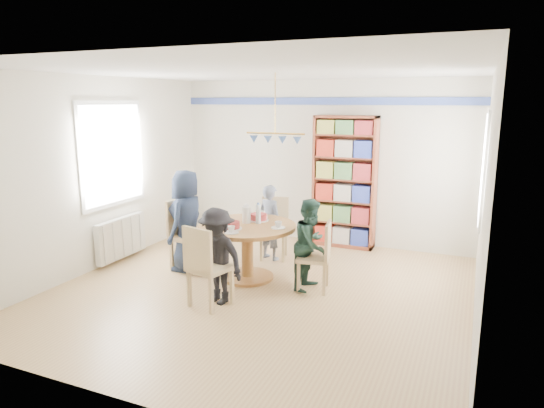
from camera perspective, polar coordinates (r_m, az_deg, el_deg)
The scene contains 14 objects.
ground at distance 6.22m, azimuth -1.48°, elevation -10.22°, with size 5.00×5.00×0.00m, color tan.
room_shell at distance 6.69m, azimuth -0.47°, elevation 5.98°, with size 5.00×5.00×5.00m.
radiator at distance 7.61m, azimuth -17.31°, elevation -3.80°, with size 0.12×1.00×0.60m.
dining_table at distance 6.48m, azimuth -2.93°, elevation -4.09°, with size 1.30×1.30×0.75m.
chair_left at distance 6.97m, azimuth -10.28°, elevation -3.14°, with size 0.48×0.48×1.00m.
chair_right at distance 6.12m, azimuth 5.60°, elevation -5.79°, with size 0.46×0.46×0.89m.
chair_far at distance 7.38m, azimuth 0.29°, elevation -2.46°, with size 0.50×0.50×0.92m.
chair_near at distance 5.63m, azimuth -7.89°, elevation -6.94°, with size 0.52×0.52×0.98m.
person_left at distance 6.89m, azimuth -9.99°, elevation -1.93°, with size 0.70×0.45×1.43m, color #182236.
person_right at distance 6.15m, azimuth 4.63°, elevation -4.74°, with size 0.57×0.44×1.17m, color #172F26.
person_far at distance 7.27m, azimuth -0.20°, elevation -2.16°, with size 0.42×0.27×1.14m, color gray.
person_near at distance 5.74m, azimuth -6.49°, elevation -6.11°, with size 0.75×0.43×1.15m, color black.
bookshelf at distance 7.93m, azimuth 8.52°, elevation 2.42°, with size 1.01×0.30×2.13m.
tableware at distance 6.45m, azimuth -3.03°, elevation -1.83°, with size 1.08×1.08×0.28m.
Camera 1 is at (2.42, -5.22, 2.36)m, focal length 32.00 mm.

